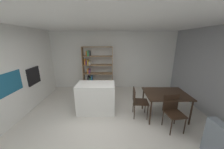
# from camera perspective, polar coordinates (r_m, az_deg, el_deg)

# --- Properties ---
(ground_plane) EXTENTS (8.66, 8.66, 0.00)m
(ground_plane) POSITION_cam_1_polar(r_m,az_deg,el_deg) (3.47, -3.99, -23.69)
(ground_plane) COLOR beige
(ceiling_slab) EXTENTS (6.31, 5.85, 0.06)m
(ceiling_slab) POSITION_cam_1_polar(r_m,az_deg,el_deg) (2.71, -5.16, 24.81)
(ceiling_slab) COLOR white
(ceiling_slab) RESTS_ON ground_plane
(back_partition) EXTENTS (6.31, 0.06, 2.60)m
(back_partition) POSITION_cam_1_polar(r_m,az_deg,el_deg) (5.64, -2.18, 6.64)
(back_partition) COLOR silver
(back_partition) RESTS_ON ground_plane
(cabinet_niche_splashback) EXTENTS (0.01, 1.17, 0.56)m
(cabinet_niche_splashback) POSITION_cam_1_polar(r_m,az_deg,el_deg) (3.96, -41.86, -3.94)
(cabinet_niche_splashback) COLOR #1E6084
(cabinet_niche_splashback) RESTS_ON ground_plane
(built_in_oven) EXTENTS (0.06, 0.61, 0.56)m
(built_in_oven) POSITION_cam_1_polar(r_m,az_deg,el_deg) (4.82, -32.89, -0.47)
(built_in_oven) COLOR black
(built_in_oven) RESTS_ON ground_plane
(kitchen_island) EXTENTS (1.15, 0.67, 0.93)m
(kitchen_island) POSITION_cam_1_polar(r_m,az_deg,el_deg) (3.91, -7.33, -10.75)
(kitchen_island) COLOR white
(kitchen_island) RESTS_ON ground_plane
(open_bookshelf) EXTENTS (1.31, 0.34, 1.95)m
(open_bookshelf) POSITION_cam_1_polar(r_m,az_deg,el_deg) (5.41, -7.69, 2.82)
(open_bookshelf) COLOR #997551
(open_bookshelf) RESTS_ON ground_plane
(dining_table) EXTENTS (1.19, 0.91, 0.74)m
(dining_table) POSITION_cam_1_polar(r_m,az_deg,el_deg) (3.86, 24.19, -9.01)
(dining_table) COLOR black
(dining_table) RESTS_ON ground_plane
(dining_chair_island_side) EXTENTS (0.46, 0.45, 0.86)m
(dining_chair_island_side) POSITION_cam_1_polar(r_m,az_deg,el_deg) (3.69, 12.13, -11.66)
(dining_chair_island_side) COLOR black
(dining_chair_island_side) RESTS_ON ground_plane
(dining_chair_near) EXTENTS (0.47, 0.48, 0.88)m
(dining_chair_near) POSITION_cam_1_polar(r_m,az_deg,el_deg) (3.54, 26.86, -14.40)
(dining_chair_near) COLOR black
(dining_chair_near) RESTS_ON ground_plane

